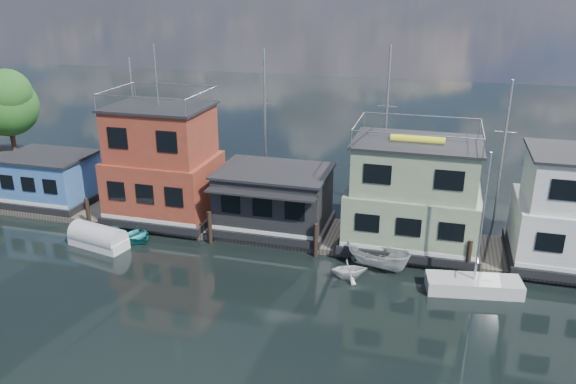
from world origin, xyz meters
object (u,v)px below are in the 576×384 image
(houseboat_blue, at_px, (50,179))
(houseboat_dark, at_px, (274,199))
(motorboat, at_px, (378,257))
(day_sailer, at_px, (474,284))
(dinghy_teal, at_px, (131,234))
(tarp_runabout, at_px, (98,238))
(houseboat_red, at_px, (163,165))
(houseboat_green, at_px, (413,196))
(dinghy_white, at_px, (349,269))

(houseboat_blue, bearing_deg, houseboat_dark, -0.06)
(motorboat, height_order, day_sailer, day_sailer)
(motorboat, bearing_deg, dinghy_teal, 109.85)
(houseboat_blue, bearing_deg, tarp_runabout, -35.41)
(houseboat_dark, height_order, dinghy_teal, houseboat_dark)
(houseboat_blue, xyz_separation_m, houseboat_red, (9.50, 0.00, 1.90))
(houseboat_blue, relative_size, houseboat_dark, 0.86)
(houseboat_blue, distance_m, houseboat_dark, 17.50)
(houseboat_red, relative_size, tarp_runabout, 2.85)
(houseboat_dark, xyz_separation_m, day_sailer, (12.80, -4.59, -1.96))
(houseboat_dark, distance_m, houseboat_green, 9.07)
(day_sailer, bearing_deg, motorboat, 158.37)
(houseboat_red, xyz_separation_m, dinghy_teal, (-0.78, -3.59, -3.72))
(tarp_runabout, bearing_deg, motorboat, 17.85)
(dinghy_white, bearing_deg, motorboat, -64.10)
(houseboat_green, distance_m, dinghy_white, 6.52)
(houseboat_dark, bearing_deg, day_sailer, -19.71)
(houseboat_red, distance_m, houseboat_green, 17.01)
(dinghy_white, height_order, tarp_runabout, tarp_runabout)
(dinghy_teal, bearing_deg, motorboat, -64.22)
(houseboat_red, bearing_deg, day_sailer, -12.48)
(motorboat, bearing_deg, houseboat_green, -5.64)
(tarp_runabout, bearing_deg, houseboat_dark, 38.90)
(houseboat_dark, distance_m, dinghy_white, 7.92)
(houseboat_blue, distance_m, tarp_runabout, 9.07)
(tarp_runabout, bearing_deg, houseboat_green, 27.22)
(houseboat_blue, relative_size, dinghy_white, 2.94)
(houseboat_green, bearing_deg, motorboat, -114.88)
(houseboat_red, height_order, houseboat_green, houseboat_red)
(houseboat_red, distance_m, motorboat, 16.14)
(houseboat_dark, relative_size, day_sailer, 0.93)
(day_sailer, xyz_separation_m, dinghy_white, (-6.86, -0.32, 0.12))
(houseboat_green, xyz_separation_m, dinghy_white, (-3.06, -4.93, -2.98))
(motorboat, bearing_deg, houseboat_blue, 101.43)
(houseboat_red, xyz_separation_m, tarp_runabout, (-2.23, -5.17, -3.51))
(houseboat_red, height_order, houseboat_dark, houseboat_red)
(houseboat_red, bearing_deg, tarp_runabout, -113.31)
(houseboat_blue, xyz_separation_m, dinghy_teal, (8.72, -3.59, -1.82))
(dinghy_white, bearing_deg, dinghy_teal, 64.95)
(houseboat_green, bearing_deg, houseboat_blue, -180.00)
(houseboat_dark, bearing_deg, dinghy_white, -39.56)
(houseboat_red, relative_size, houseboat_dark, 1.60)
(dinghy_teal, relative_size, dinghy_white, 1.70)
(dinghy_teal, height_order, day_sailer, day_sailer)
(houseboat_blue, height_order, day_sailer, day_sailer)
(houseboat_red, xyz_separation_m, day_sailer, (20.80, -4.61, -3.65))
(dinghy_teal, distance_m, tarp_runabout, 2.15)
(dinghy_teal, relative_size, day_sailer, 0.46)
(dinghy_teal, distance_m, motorboat, 16.20)
(houseboat_blue, bearing_deg, day_sailer, -8.64)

